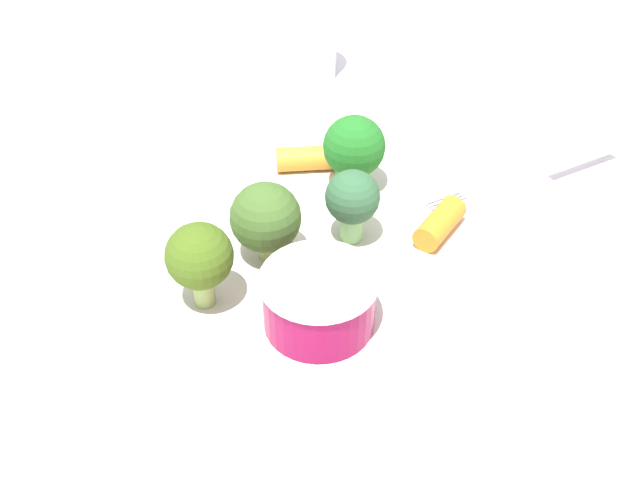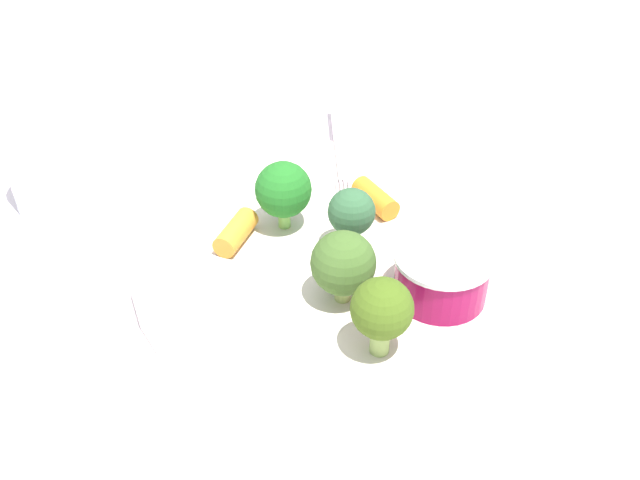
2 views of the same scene
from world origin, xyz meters
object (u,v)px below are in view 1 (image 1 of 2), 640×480
(sauce_cup, at_px, (310,300))
(drinking_glass, at_px, (295,27))
(plate, at_px, (343,245))
(broccoli_floret_2, at_px, (351,147))
(carrot_stick_1, at_px, (299,158))
(broccoli_floret_1, at_px, (345,198))
(carrot_stick_0, at_px, (432,223))
(broccoli_floret_3, at_px, (257,218))
(fork, at_px, (518,175))
(broccoli_floret_0, at_px, (191,257))

(sauce_cup, bearing_deg, drinking_glass, -83.98)
(plate, height_order, broccoli_floret_2, broccoli_floret_2)
(carrot_stick_1, bearing_deg, broccoli_floret_1, 114.33)
(sauce_cup, bearing_deg, carrot_stick_1, -83.41)
(broccoli_floret_2, xyz_separation_m, carrot_stick_0, (-0.05, 0.05, -0.02))
(plate, relative_size, broccoli_floret_3, 6.08)
(drinking_glass, bearing_deg, broccoli_floret_1, 101.70)
(plate, distance_m, carrot_stick_0, 0.06)
(fork, bearing_deg, carrot_stick_0, 45.71)
(carrot_stick_0, xyz_separation_m, fork, (-0.07, -0.07, -0.01))
(broccoli_floret_2, bearing_deg, sauce_cup, 81.67)
(broccoli_floret_0, distance_m, carrot_stick_0, 0.16)
(broccoli_floret_0, relative_size, broccoli_floret_2, 1.00)
(broccoli_floret_2, height_order, drinking_glass, drinking_glass)
(broccoli_floret_2, bearing_deg, carrot_stick_1, -29.29)
(carrot_stick_0, bearing_deg, sauce_cup, 48.91)
(carrot_stick_1, height_order, drinking_glass, drinking_glass)
(plate, relative_size, broccoli_floret_2, 5.84)
(broccoli_floret_0, bearing_deg, drinking_glass, -96.08)
(carrot_stick_0, relative_size, carrot_stick_1, 1.01)
(sauce_cup, distance_m, fork, 0.21)
(broccoli_floret_1, distance_m, broccoli_floret_3, 0.06)
(plate, height_order, broccoli_floret_1, broccoli_floret_1)
(sauce_cup, xyz_separation_m, drinking_glass, (0.03, -0.32, 0.02))
(broccoli_floret_0, relative_size, carrot_stick_0, 1.28)
(broccoli_floret_3, bearing_deg, carrot_stick_1, -100.05)
(carrot_stick_1, xyz_separation_m, fork, (-0.16, 0.00, -0.01))
(sauce_cup, height_order, broccoli_floret_2, broccoli_floret_2)
(sauce_cup, relative_size, fork, 0.43)
(plate, bearing_deg, broccoli_floret_1, -104.44)
(sauce_cup, xyz_separation_m, carrot_stick_0, (-0.07, -0.08, -0.01))
(plate, xyz_separation_m, broccoli_floret_2, (-0.00, -0.06, 0.04))
(sauce_cup, height_order, broccoli_floret_3, broccoli_floret_3)
(broccoli_floret_0, bearing_deg, carrot_stick_0, -153.27)
(sauce_cup, distance_m, broccoli_floret_2, 0.14)
(broccoli_floret_3, distance_m, carrot_stick_0, 0.11)
(plate, distance_m, carrot_stick_1, 0.09)
(drinking_glass, bearing_deg, broccoli_floret_3, 89.75)
(broccoli_floret_2, relative_size, carrot_stick_0, 1.28)
(broccoli_floret_3, relative_size, drinking_glass, 0.57)
(broccoli_floret_0, bearing_deg, broccoli_floret_2, -125.81)
(broccoli_floret_0, xyz_separation_m, carrot_stick_1, (-0.05, -0.14, -0.03))
(broccoli_floret_1, height_order, drinking_glass, drinking_glass)
(broccoli_floret_2, height_order, carrot_stick_1, broccoli_floret_2)
(plate, bearing_deg, carrot_stick_0, -172.56)
(carrot_stick_0, distance_m, drinking_glass, 0.26)
(broccoli_floret_0, xyz_separation_m, carrot_stick_0, (-0.14, -0.07, -0.03))
(sauce_cup, bearing_deg, broccoli_floret_0, -11.07)
(broccoli_floret_3, distance_m, carrot_stick_1, 0.10)
(fork, bearing_deg, carrot_stick_1, -0.96)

